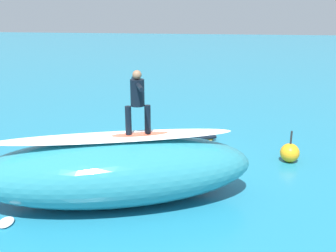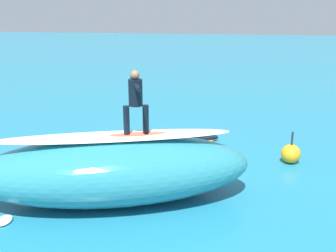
# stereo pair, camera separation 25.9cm
# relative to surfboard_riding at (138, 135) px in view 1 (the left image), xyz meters

# --- Properties ---
(ground_plane) EXTENTS (120.00, 120.00, 0.00)m
(ground_plane) POSITION_rel_surfboard_riding_xyz_m (0.22, -2.59, -1.81)
(ground_plane) COLOR teal
(wave_crest) EXTENTS (7.65, 4.59, 1.77)m
(wave_crest) POSITION_rel_surfboard_riding_xyz_m (0.56, 0.17, -0.93)
(wave_crest) COLOR teal
(wave_crest) RESTS_ON ground_plane
(wave_foam_lip) EXTENTS (6.13, 2.68, 0.08)m
(wave_foam_lip) POSITION_rel_surfboard_riding_xyz_m (0.56, 0.17, -0.01)
(wave_foam_lip) COLOR white
(wave_foam_lip) RESTS_ON wave_crest
(surfboard_riding) EXTENTS (2.07, 1.12, 0.09)m
(surfboard_riding) POSITION_rel_surfboard_riding_xyz_m (0.00, 0.00, 0.00)
(surfboard_riding) COLOR #E0563D
(surfboard_riding) RESTS_ON wave_crest
(surfer_riding) EXTENTS (0.62, 1.50, 1.64)m
(surfer_riding) POSITION_rel_surfboard_riding_xyz_m (0.00, 0.00, 1.00)
(surfer_riding) COLOR black
(surfer_riding) RESTS_ON surfboard_riding
(surfboard_paddling) EXTENTS (2.12, 1.40, 0.09)m
(surfboard_paddling) POSITION_rel_surfboard_riding_xyz_m (-0.90, -4.67, -1.77)
(surfboard_paddling) COLOR yellow
(surfboard_paddling) RESTS_ON ground_plane
(surfer_paddling) EXTENTS (1.64, 0.94, 0.31)m
(surfer_paddling) POSITION_rel_surfboard_riding_xyz_m (-1.02, -4.73, -1.59)
(surfer_paddling) COLOR black
(surfer_paddling) RESTS_ON surfboard_paddling
(buoy_marker) EXTENTS (0.63, 0.63, 1.08)m
(buoy_marker) POSITION_rel_surfboard_riding_xyz_m (-4.42, -3.26, -1.49)
(buoy_marker) COLOR orange
(buoy_marker) RESTS_ON ground_plane
(foam_patch_near) EXTENTS (0.44, 0.57, 0.10)m
(foam_patch_near) POSITION_rel_surfboard_riding_xyz_m (2.92, 1.69, -1.76)
(foam_patch_near) COLOR white
(foam_patch_near) RESTS_ON ground_plane
(foam_patch_mid) EXTENTS (1.07, 1.00, 0.10)m
(foam_patch_mid) POSITION_rel_surfboard_riding_xyz_m (2.66, -4.29, -1.76)
(foam_patch_mid) COLOR white
(foam_patch_mid) RESTS_ON ground_plane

